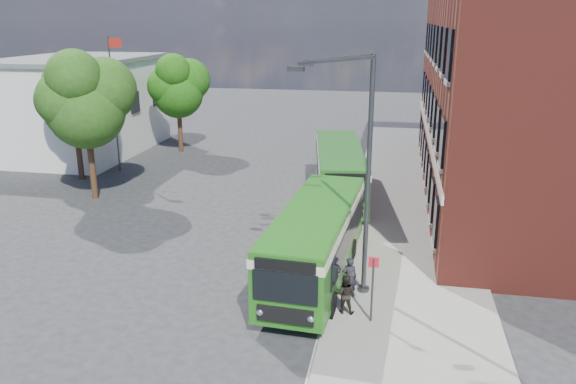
# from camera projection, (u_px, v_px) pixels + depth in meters

# --- Properties ---
(ground) EXTENTS (120.00, 120.00, 0.00)m
(ground) POSITION_uv_depth(u_px,v_px,m) (246.00, 262.00, 24.37)
(ground) COLOR #28282A
(ground) RESTS_ON ground
(pavement) EXTENTS (6.00, 48.00, 0.15)m
(pavement) POSITION_uv_depth(u_px,v_px,m) (408.00, 211.00, 30.58)
(pavement) COLOR gray
(pavement) RESTS_ON ground
(kerb_line) EXTENTS (0.12, 48.00, 0.01)m
(kerb_line) POSITION_uv_depth(u_px,v_px,m) (352.00, 209.00, 31.15)
(kerb_line) COLOR beige
(kerb_line) RESTS_ON ground
(brick_office) EXTENTS (12.10, 26.00, 14.20)m
(brick_office) POSITION_uv_depth(u_px,v_px,m) (544.00, 78.00, 31.00)
(brick_office) COLOR maroon
(brick_office) RESTS_ON ground
(white_building) EXTENTS (9.40, 13.40, 7.30)m
(white_building) POSITION_uv_depth(u_px,v_px,m) (81.00, 105.00, 43.42)
(white_building) COLOR silver
(white_building) RESTS_ON ground
(flagpole) EXTENTS (0.95, 0.10, 9.00)m
(flagpole) POSITION_uv_depth(u_px,v_px,m) (114.00, 99.00, 37.35)
(flagpole) COLOR #323436
(flagpole) RESTS_ON ground
(street_lamp) EXTENTS (2.96, 2.38, 9.00)m
(street_lamp) POSITION_uv_depth(u_px,v_px,m) (358.00, 174.00, 20.19)
(street_lamp) COLOR #323436
(street_lamp) RESTS_ON ground
(bus_stop_sign) EXTENTS (0.35, 0.08, 2.52)m
(bus_stop_sign) POSITION_uv_depth(u_px,v_px,m) (372.00, 285.00, 18.97)
(bus_stop_sign) COLOR #323436
(bus_stop_sign) RESTS_ON ground
(bus_front) EXTENTS (3.16, 9.97, 3.02)m
(bus_front) POSITION_uv_depth(u_px,v_px,m) (316.00, 236.00, 22.35)
(bus_front) COLOR #226518
(bus_front) RESTS_ON ground
(bus_rear) EXTENTS (4.14, 10.72, 3.02)m
(bus_rear) POSITION_uv_depth(u_px,v_px,m) (340.00, 167.00, 32.58)
(bus_rear) COLOR #215E1C
(bus_rear) RESTS_ON ground
(pedestrian_a) EXTENTS (0.64, 0.48, 1.58)m
(pedestrian_a) POSITION_uv_depth(u_px,v_px,m) (349.00, 277.00, 20.82)
(pedestrian_a) COLOR black
(pedestrian_a) RESTS_ON pavement
(pedestrian_b) EXTENTS (0.72, 0.57, 1.44)m
(pedestrian_b) POSITION_uv_depth(u_px,v_px,m) (345.00, 294.00, 19.73)
(pedestrian_b) COLOR black
(pedestrian_b) RESTS_ON pavement
(tree_left) EXTENTS (5.09, 4.84, 8.60)m
(tree_left) POSITION_uv_depth(u_px,v_px,m) (85.00, 99.00, 31.23)
(tree_left) COLOR #342213
(tree_left) RESTS_ON ground
(tree_mid) EXTENTS (4.52, 4.30, 7.64)m
(tree_mid) POSITION_uv_depth(u_px,v_px,m) (74.00, 100.00, 35.35)
(tree_mid) COLOR #342213
(tree_mid) RESTS_ON ground
(tree_right) EXTENTS (4.52, 4.30, 7.63)m
(tree_right) POSITION_uv_depth(u_px,v_px,m) (178.00, 85.00, 42.96)
(tree_right) COLOR #342213
(tree_right) RESTS_ON ground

